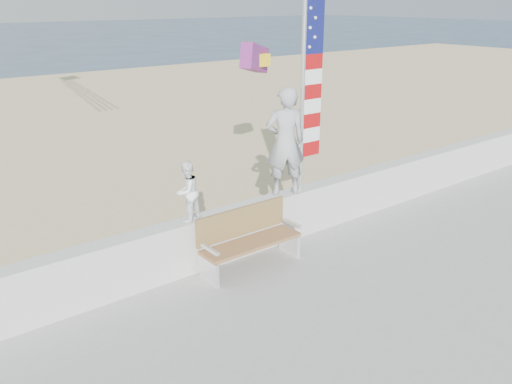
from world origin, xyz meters
TOP-DOWN VIEW (x-y plane):
  - ground at (0.00, 0.00)m, footprint 220.00×220.00m
  - sand at (0.00, 9.00)m, footprint 90.00×40.00m
  - seawall at (0.00, 2.00)m, footprint 30.00×0.35m
  - adult at (1.02, 2.00)m, footprint 0.85×0.73m
  - child at (-1.04, 2.00)m, footprint 0.58×0.52m
  - bench at (-0.17, 1.55)m, footprint 1.80×0.57m
  - flag at (1.53, 2.00)m, footprint 0.50×0.08m
  - parafoil_kite at (2.54, 4.82)m, footprint 1.10×0.80m

SIDE VIEW (x-z plane):
  - ground at x=0.00m, z-range 0.00..0.00m
  - sand at x=0.00m, z-range 0.00..0.08m
  - seawall at x=0.00m, z-range 0.18..1.08m
  - bench at x=-0.17m, z-range 0.19..1.19m
  - child at x=-1.04m, z-range 1.08..2.07m
  - adult at x=1.02m, z-range 1.08..3.05m
  - flag at x=1.53m, z-range 1.24..4.74m
  - parafoil_kite at x=2.54m, z-range 2.81..3.57m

